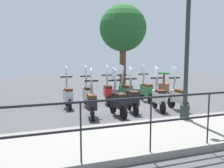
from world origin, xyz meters
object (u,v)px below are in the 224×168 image
scooter_near_3 (118,101)px  scooter_far_4 (68,95)px  scooter_far_1 (125,92)px  tree_distant (123,29)px  scooter_far_2 (108,92)px  scooter_near_0 (178,97)px  potted_palm (164,84)px  scooter_far_3 (88,94)px  scooter_far_0 (146,90)px  lamp_post_near (187,57)px  scooter_near_4 (92,102)px  scooter_near_2 (132,99)px  scooter_near_1 (159,97)px

scooter_near_3 → scooter_far_4: (1.71, 1.30, 0.00)m
scooter_near_3 → scooter_far_1: bearing=-32.5°
tree_distant → scooter_far_2: size_ratio=3.05×
scooter_near_3 → scooter_far_2: size_ratio=1.00×
tree_distant → scooter_near_0: tree_distant is taller
tree_distant → potted_palm: bearing=-140.8°
scooter_far_2 → scooter_far_3: same height
scooter_far_0 → tree_distant: bearing=-7.1°
scooter_far_2 → lamp_post_near: bearing=-149.0°
scooter_far_3 → scooter_near_4: bearing=173.9°
scooter_near_0 → lamp_post_near: bearing=150.6°
scooter_near_2 → scooter_near_3: same height
scooter_far_1 → tree_distant: bearing=-28.7°
potted_palm → tree_distant: bearing=39.2°
scooter_near_1 → scooter_far_1: size_ratio=1.00×
scooter_far_0 → scooter_near_0: bearing=-169.4°
scooter_near_0 → scooter_near_3: same height
scooter_far_1 → scooter_far_2: (0.14, 0.69, 0.00)m
scooter_near_3 → scooter_far_4: same height
scooter_far_2 → tree_distant: bearing=-17.6°
scooter_near_2 → scooter_near_4: (-0.17, 1.46, 0.00)m
scooter_near_0 → scooter_near_4: same height
scooter_near_0 → scooter_near_1: 0.70m
scooter_near_1 → lamp_post_near: bearing=-174.4°
scooter_far_0 → scooter_far_4: same height
scooter_far_2 → scooter_far_3: (-0.17, 0.87, 0.00)m
potted_palm → scooter_near_3: scooter_near_3 is taller
tree_distant → scooter_far_1: (-3.92, 1.51, -2.87)m
scooter_far_0 → scooter_far_4: (-0.13, 3.27, 0.00)m
tree_distant → scooter_near_2: (-5.43, 1.89, -2.87)m
scooter_far_1 → scooter_near_4: bearing=124.6°
scooter_near_4 → scooter_far_4: size_ratio=1.00×
tree_distant → scooter_far_1: size_ratio=3.05×
scooter_far_0 → scooter_far_2: 1.65m
scooter_far_4 → tree_distant: bearing=-41.9°
scooter_near_1 → scooter_far_4: 3.28m
lamp_post_near → scooter_near_4: size_ratio=2.60×
scooter_near_1 → scooter_far_4: same height
scooter_near_3 → scooter_far_3: (1.75, 0.55, 0.00)m
scooter_far_3 → scooter_near_0: bearing=-117.7°
tree_distant → scooter_near_0: (-5.68, 0.23, -2.87)m
scooter_near_2 → scooter_near_1: bearing=-84.9°
tree_distant → scooter_far_3: bearing=142.2°
lamp_post_near → scooter_far_0: size_ratio=2.60×
scooter_near_2 → scooter_near_4: same height
scooter_near_4 → scooter_far_0: bearing=-46.0°
tree_distant → scooter_near_4: 7.13m
tree_distant → scooter_near_3: size_ratio=3.05×
potted_palm → scooter_far_3: size_ratio=0.69×
scooter_near_2 → scooter_far_1: bearing=-5.4°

